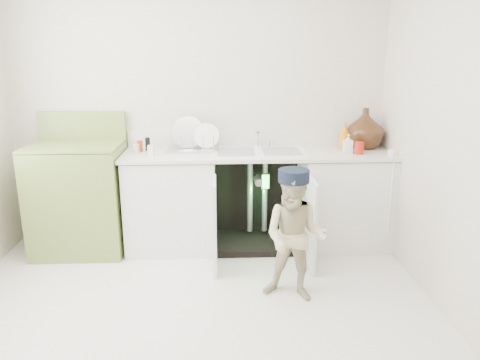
% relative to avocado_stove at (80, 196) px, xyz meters
% --- Properties ---
extents(ground, '(3.50, 3.50, 0.00)m').
position_rel_avocado_stove_xyz_m(ground, '(1.08, -1.18, -0.51)').
color(ground, beige).
rests_on(ground, ground).
extents(room_shell, '(6.00, 5.50, 1.26)m').
position_rel_avocado_stove_xyz_m(room_shell, '(1.08, -1.18, 0.74)').
color(room_shell, beige).
rests_on(room_shell, ground).
extents(counter_run, '(2.44, 1.02, 1.27)m').
position_rel_avocado_stove_xyz_m(counter_run, '(1.67, 0.03, -0.03)').
color(counter_run, white).
rests_on(counter_run, ground).
extents(avocado_stove, '(0.80, 0.65, 1.24)m').
position_rel_avocado_stove_xyz_m(avocado_stove, '(0.00, 0.00, 0.00)').
color(avocado_stove, olive).
rests_on(avocado_stove, ground).
extents(repair_worker, '(0.57, 0.92, 0.98)m').
position_rel_avocado_stove_xyz_m(repair_worker, '(1.81, -0.98, -0.02)').
color(repair_worker, '#C1B08A').
rests_on(repair_worker, ground).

